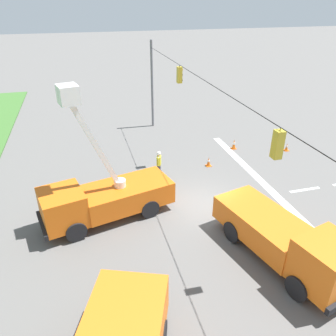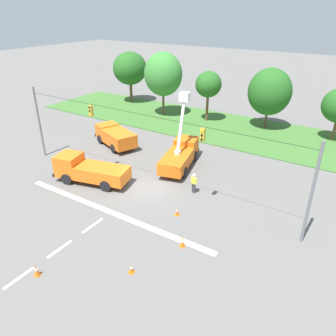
{
  "view_description": "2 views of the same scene",
  "coord_description": "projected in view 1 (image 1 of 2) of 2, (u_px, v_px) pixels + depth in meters",
  "views": [
    {
      "loc": [
        -13.92,
        5.95,
        10.27
      ],
      "look_at": [
        0.34,
        2.07,
        2.47
      ],
      "focal_mm": 35.0,
      "sensor_mm": 36.0,
      "label": 1
    },
    {
      "loc": [
        14.89,
        -19.54,
        14.15
      ],
      "look_at": [
        1.59,
        1.24,
        1.88
      ],
      "focal_mm": 35.0,
      "sensor_mm": 36.0,
      "label": 2
    }
  ],
  "objects": [
    {
      "name": "ground_plane",
      "position": [
        206.0,
        206.0,
        18.05
      ],
      "size": [
        200.0,
        200.0,
        0.0
      ],
      "primitive_type": "plane",
      "color": "#605E5B"
    },
    {
      "name": "lane_markings",
      "position": [
        297.0,
        191.0,
        19.4
      ],
      "size": [
        17.6,
        15.25,
        0.01
      ],
      "color": "silver",
      "rests_on": "ground"
    },
    {
      "name": "signal_gantry",
      "position": [
        211.0,
        134.0,
        16.05
      ],
      "size": [
        26.2,
        0.33,
        7.2
      ],
      "color": "slate",
      "rests_on": "ground"
    },
    {
      "name": "utility_truck_bucket_lift",
      "position": [
        103.0,
        196.0,
        16.43
      ],
      "size": [
        3.76,
        7.04,
        7.03
      ],
      "color": "orange",
      "rests_on": "ground"
    },
    {
      "name": "utility_truck_support_far",
      "position": [
        286.0,
        240.0,
        13.75
      ],
      "size": [
        7.03,
        3.78,
        2.37
      ],
      "color": "orange",
      "rests_on": "ground"
    },
    {
      "name": "road_worker",
      "position": [
        159.0,
        163.0,
        20.49
      ],
      "size": [
        0.61,
        0.37,
        1.77
      ],
      "color": "#383842",
      "rests_on": "ground"
    },
    {
      "name": "traffic_cone_foreground_left",
      "position": [
        209.0,
        162.0,
        22.11
      ],
      "size": [
        0.36,
        0.36,
        0.66
      ],
      "color": "orange",
      "rests_on": "ground"
    },
    {
      "name": "traffic_cone_foreground_right",
      "position": [
        287.0,
        147.0,
        24.33
      ],
      "size": [
        0.36,
        0.36,
        0.6
      ],
      "color": "orange",
      "rests_on": "ground"
    },
    {
      "name": "traffic_cone_mid_left",
      "position": [
        234.0,
        144.0,
        24.59
      ],
      "size": [
        0.36,
        0.36,
        0.75
      ],
      "color": "orange",
      "rests_on": "ground"
    }
  ]
}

